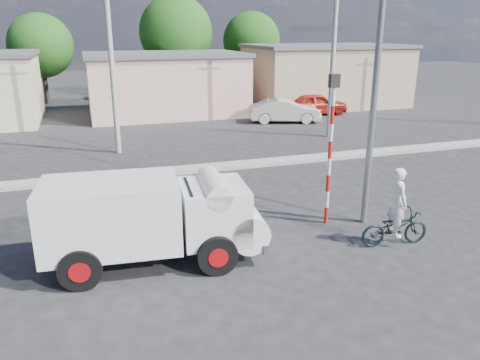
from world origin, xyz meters
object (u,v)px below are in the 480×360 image
object	(u,v)px
bicycle	(395,228)
cyclist	(396,213)
truck	(155,217)
streetlight	(373,51)
car_cream	(285,111)
traffic_pole	(331,138)
car_red	(316,104)

from	to	relation	value
bicycle	cyclist	distance (m)	0.44
truck	streetlight	bearing A→B (deg)	10.83
car_cream	traffic_pole	world-z (taller)	traffic_pole
bicycle	car_cream	distance (m)	17.35
bicycle	cyclist	bearing A→B (deg)	0.00
bicycle	car_cream	size ratio (longest dim) A/B	0.43
truck	traffic_pole	world-z (taller)	traffic_pole
car_red	car_cream	bearing A→B (deg)	121.73
cyclist	car_cream	world-z (taller)	cyclist
cyclist	bicycle	bearing A→B (deg)	0.00
bicycle	car_red	distance (m)	20.06
traffic_pole	streetlight	bearing A→B (deg)	-17.73
cyclist	car_red	world-z (taller)	cyclist
bicycle	car_red	size ratio (longest dim) A/B	0.44
traffic_pole	car_red	bearing A→B (deg)	63.83
traffic_pole	streetlight	size ratio (longest dim) A/B	0.48
bicycle	cyclist	world-z (taller)	cyclist
bicycle	streetlight	bearing A→B (deg)	8.68
car_red	streetlight	distance (m)	19.09
bicycle	streetlight	size ratio (longest dim) A/B	0.21
traffic_pole	streetlight	distance (m)	2.56
car_red	traffic_pole	bearing A→B (deg)	154.72
truck	car_red	distance (m)	22.20
car_cream	traffic_pole	xyz separation A→B (m)	(-5.16, -14.96, 1.88)
bicycle	cyclist	xyz separation A→B (m)	(0.00, 0.00, 0.44)
car_cream	streetlight	bearing A→B (deg)	-179.01
car_red	traffic_pole	distance (m)	18.82
car_cream	bicycle	bearing A→B (deg)	-177.39
bicycle	traffic_pole	xyz separation A→B (m)	(-1.01, 1.89, 2.10)
truck	bicycle	world-z (taller)	truck
car_red	streetlight	world-z (taller)	streetlight
car_cream	streetlight	size ratio (longest dim) A/B	0.48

